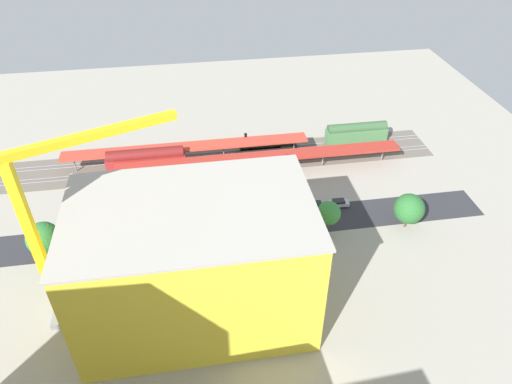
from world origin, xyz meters
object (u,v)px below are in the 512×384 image
(freight_coach_far, at_px, (146,160))
(parked_car_3, at_px, (259,212))
(street_tree_2, at_px, (409,209))
(street_tree_3, at_px, (329,213))
(parked_car_0, at_px, (338,203))
(parked_car_4, at_px, (231,213))
(construction_building, at_px, (195,263))
(parked_car_1, at_px, (316,206))
(box_truck_0, at_px, (213,236))
(street_tree_0, at_px, (258,220))
(tower_crane, at_px, (50,224))
(passenger_coach, at_px, (356,132))
(platform_canopy_near, at_px, (261,157))
(locomotive, at_px, (268,144))
(parked_car_2, at_px, (285,207))
(platform_canopy_far, at_px, (187,147))
(street_tree_1, at_px, (43,238))
(box_truck_1, at_px, (176,237))
(traffic_light, at_px, (252,222))

(freight_coach_far, bearing_deg, parked_car_3, 139.75)
(parked_car_3, xyz_separation_m, street_tree_2, (-29.16, 8.69, 4.06))
(parked_car_3, height_order, street_tree_3, street_tree_3)
(parked_car_0, distance_m, parked_car_4, 23.44)
(parked_car_0, bearing_deg, construction_building, 36.40)
(parked_car_1, xyz_separation_m, street_tree_3, (-0.16, 7.84, 4.38))
(box_truck_0, xyz_separation_m, street_tree_0, (-8.84, 0.87, 3.70))
(freight_coach_far, height_order, tower_crane, tower_crane)
(passenger_coach, height_order, street_tree_0, street_tree_0)
(platform_canopy_near, xyz_separation_m, box_truck_0, (13.44, 23.07, -2.50))
(freight_coach_far, xyz_separation_m, parked_car_4, (-17.92, 19.74, -2.57))
(locomotive, bearing_deg, street_tree_0, 76.45)
(parked_car_2, relative_size, parked_car_3, 1.01)
(parked_car_2, height_order, construction_building, construction_building)
(construction_building, bearing_deg, freight_coach_far, -77.37)
(platform_canopy_far, relative_size, street_tree_2, 7.53)
(platform_canopy_far, xyz_separation_m, street_tree_1, (27.23, 30.44, 1.36))
(box_truck_0, distance_m, street_tree_3, 23.24)
(passenger_coach, bearing_deg, parked_car_2, 45.76)
(passenger_coach, bearing_deg, tower_crane, 36.25)
(box_truck_1, height_order, street_tree_1, street_tree_1)
(platform_canopy_far, height_order, street_tree_3, street_tree_3)
(locomotive, distance_m, street_tree_0, 34.55)
(tower_crane, xyz_separation_m, street_tree_3, (-46.48, -13.40, -14.97))
(parked_car_2, bearing_deg, box_truck_1, 16.18)
(locomotive, distance_m, parked_car_0, 27.62)
(passenger_coach, height_order, construction_building, construction_building)
(tower_crane, relative_size, street_tree_3, 4.37)
(passenger_coach, xyz_separation_m, parked_car_4, (35.77, 25.06, -2.22))
(street_tree_0, bearing_deg, parked_car_0, -156.94)
(parked_car_3, distance_m, street_tree_2, 30.70)
(parked_car_0, distance_m, parked_car_3, 17.63)
(parked_car_4, height_order, street_tree_0, street_tree_0)
(parked_car_2, distance_m, street_tree_3, 11.84)
(platform_canopy_far, relative_size, street_tree_1, 6.82)
(street_tree_2, xyz_separation_m, traffic_light, (31.77, -0.94, -0.03))
(street_tree_2, bearing_deg, platform_canopy_far, -36.43)
(street_tree_0, bearing_deg, passenger_coach, -133.23)
(passenger_coach, relative_size, box_truck_0, 1.91)
(street_tree_0, relative_size, street_tree_1, 0.87)
(platform_canopy_near, xyz_separation_m, parked_car_1, (-9.37, 16.02, -3.37))
(box_truck_1, distance_m, street_tree_0, 16.59)
(street_tree_1, bearing_deg, tower_crane, 117.75)
(passenger_coach, xyz_separation_m, freight_coach_far, (53.69, 5.33, 0.34))
(parked_car_1, bearing_deg, box_truck_0, 17.16)
(parked_car_0, height_order, parked_car_1, parked_car_1)
(locomotive, relative_size, street_tree_0, 1.94)
(parked_car_0, xyz_separation_m, parked_car_3, (17.63, 0.12, 0.03))
(platform_canopy_near, xyz_separation_m, traffic_light, (5.74, 23.68, 0.63))
(passenger_coach, bearing_deg, parked_car_0, 64.02)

